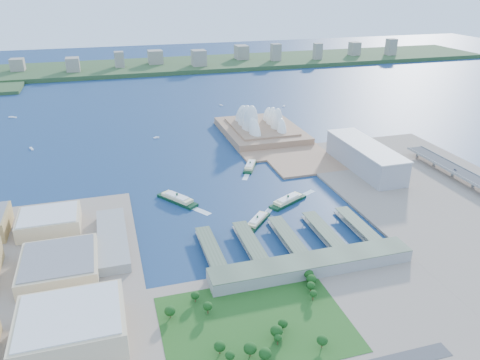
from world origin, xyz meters
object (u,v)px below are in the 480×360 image
object	(u,v)px
opera_house	(261,117)
toaster_building	(365,157)
car_c	(455,170)
ferry_a	(177,197)
ferry_b	(250,165)
ferry_d	(288,199)
ferry_c	(257,219)

from	to	relation	value
opera_house	toaster_building	size ratio (longest dim) A/B	1.16
opera_house	car_c	world-z (taller)	opera_house
ferry_a	ferry_b	world-z (taller)	ferry_a
ferry_d	car_c	world-z (taller)	car_c
toaster_building	ferry_c	world-z (taller)	toaster_building
ferry_a	ferry_d	distance (m)	138.83
ferry_a	ferry_c	world-z (taller)	ferry_a
toaster_building	ferry_d	world-z (taller)	toaster_building
ferry_a	ferry_d	world-z (taller)	ferry_a
ferry_c	ferry_d	bearing A→B (deg)	-101.93
ferry_c	ferry_d	distance (m)	65.28
opera_house	toaster_building	xyz separation A→B (m)	(90.00, -200.00, -11.50)
ferry_a	ferry_b	size ratio (longest dim) A/B	1.19
ferry_c	ferry_a	bearing A→B (deg)	-3.67
car_c	ferry_c	bearing A→B (deg)	-172.61
opera_house	ferry_c	bearing A→B (deg)	-109.52
opera_house	ferry_c	world-z (taller)	opera_house
car_c	toaster_building	bearing A→B (deg)	145.94
opera_house	car_c	size ratio (longest dim) A/B	40.10
opera_house	ferry_c	distance (m)	327.09
ferry_b	ferry_c	distance (m)	168.01
opera_house	ferry_a	distance (m)	294.89
ferry_c	car_c	xyz separation A→B (m)	(299.93, 38.92, 10.88)
ferry_d	car_c	size ratio (longest dim) A/B	12.58
ferry_b	car_c	world-z (taller)	car_c
ferry_a	opera_house	bearing A→B (deg)	16.18
ferry_b	ferry_c	size ratio (longest dim) A/B	1.03
opera_house	car_c	bearing A→B (deg)	-54.55
toaster_building	ferry_c	xyz separation A→B (m)	(-198.93, -107.21, -15.88)
toaster_building	ferry_d	xyz separation A→B (m)	(-146.02, -68.98, -15.16)
toaster_building	ferry_c	size ratio (longest dim) A/B	3.17
ferry_c	ferry_b	bearing A→B (deg)	-62.55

